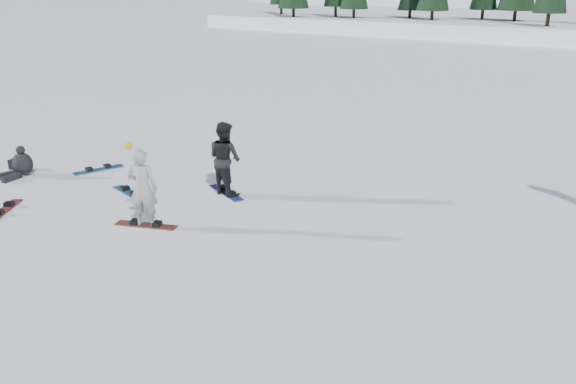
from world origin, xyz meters
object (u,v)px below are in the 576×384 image
object	(u,v)px
seated_rider	(21,164)
gear_bag	(18,164)
snowboarder_woman	(142,188)
snowboard_loose_b	(4,210)
snowboard_loose_a	(99,170)
snowboarder_man	(225,158)
snowboard_loose_c	(130,193)

from	to	relation	value
seated_rider	gear_bag	distance (m)	0.77
snowboarder_woman	snowboard_loose_b	bearing A→B (deg)	-5.90
snowboarder_woman	seated_rider	xyz separation A→B (m)	(-5.85, 0.32, -0.61)
snowboard_loose_a	gear_bag	bearing A→B (deg)	139.97
gear_bag	snowboard_loose_b	bearing A→B (deg)	-34.76
snowboarder_man	snowboard_loose_b	xyz separation A→B (m)	(-3.63, -4.22, -0.97)
seated_rider	snowboard_loose_c	distance (m)	3.92
snowboard_loose_c	snowboard_loose_a	bearing A→B (deg)	174.08
snowboard_loose_c	snowboard_loose_b	xyz separation A→B (m)	(-1.56, -2.66, 0.00)
snowboarder_man	seated_rider	world-z (taller)	snowboarder_man
snowboarder_woman	snowboard_loose_a	distance (m)	4.96
snowboarder_man	seated_rider	bearing A→B (deg)	30.07
snowboard_loose_a	snowboard_loose_b	distance (m)	3.54
snowboarder_man	snowboard_loose_c	size ratio (longest dim) A/B	1.32
snowboarder_woman	gear_bag	size ratio (longest dim) A/B	4.51
snowboarder_woman	snowboard_loose_b	size ratio (longest dim) A/B	1.35
snowboard_loose_b	snowboarder_woman	bearing A→B (deg)	76.26
snowboarder_man	gear_bag	distance (m)	6.99
snowboard_loose_a	seated_rider	bearing A→B (deg)	156.23
snowboard_loose_a	snowboard_loose_c	size ratio (longest dim) A/B	1.00
snowboarder_woman	snowboard_loose_a	bearing A→B (deg)	-51.88
snowboarder_man	gear_bag	bearing A→B (deg)	25.90
seated_rider	snowboard_loose_a	world-z (taller)	seated_rider
gear_bag	snowboard_loose_c	size ratio (longest dim) A/B	0.30
snowboard_loose_b	snowboard_loose_a	bearing A→B (deg)	158.20
snowboard_loose_c	seated_rider	bearing A→B (deg)	-155.42
seated_rider	gear_bag	world-z (taller)	seated_rider
snowboarder_woman	snowboard_loose_c	world-z (taller)	snowboarder_woman
snowboard_loose_a	snowboard_loose_c	distance (m)	2.54
gear_bag	snowboard_loose_a	bearing A→B (deg)	33.52
seated_rider	snowboarder_man	bearing A→B (deg)	20.87
snowboard_loose_a	snowboard_loose_b	world-z (taller)	same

